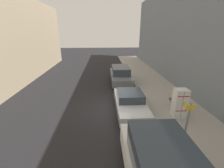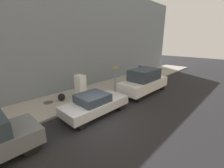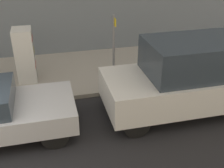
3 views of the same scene
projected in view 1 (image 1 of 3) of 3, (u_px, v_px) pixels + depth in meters
name	position (u px, v px, depth m)	size (l,w,h in m)	color
ground_plane	(113.00, 109.00, 10.49)	(80.00, 80.00, 0.00)	black
sidewalk_slab	(173.00, 106.00, 10.70)	(3.81, 44.00, 0.14)	#9E998E
discarded_refrigerator	(180.00, 103.00, 9.06)	(0.78, 0.62, 1.81)	white
manhole_cover	(173.00, 99.00, 11.62)	(0.70, 0.70, 0.02)	#47443F
street_sign_post	(187.00, 125.00, 6.24)	(0.36, 0.07, 2.37)	slate
trash_bag	(175.00, 102.00, 10.67)	(0.54, 0.54, 0.54)	black
parked_suv_gray	(120.00, 75.00, 15.42)	(1.93, 4.87, 1.74)	slate
parked_sedan_silver	(130.00, 102.00, 9.90)	(1.87, 4.34, 1.38)	silver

